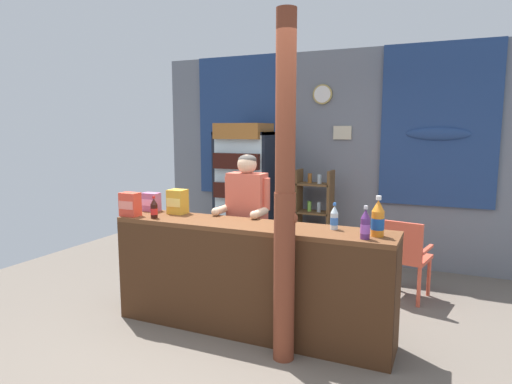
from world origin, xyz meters
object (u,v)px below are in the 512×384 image
at_px(soda_bottle_cola, 154,209).
at_px(soda_bottle_orange_soda, 378,219).
at_px(snack_box_choco_powder, 178,202).
at_px(soda_bottle_grape_soda, 365,225).
at_px(snack_box_wafer, 151,202).
at_px(bottle_shelf_rack, 314,215).
at_px(soda_bottle_iced_tea, 285,218).
at_px(shopkeeper, 247,213).
at_px(timber_post, 285,200).
at_px(soda_bottle_water, 334,218).
at_px(snack_box_crackers, 130,204).
at_px(stall_counter, 245,271).
at_px(drink_fridge, 247,187).
at_px(plastic_lawn_chair, 405,254).

bearing_deg(soda_bottle_cola, soda_bottle_orange_soda, 3.35).
xyz_separation_m(soda_bottle_orange_soda, snack_box_choco_powder, (-1.93, 0.16, -0.02)).
distance_m(soda_bottle_grape_soda, snack_box_wafer, 2.20).
relative_size(bottle_shelf_rack, soda_bottle_cola, 6.11).
distance_m(soda_bottle_cola, snack_box_choco_powder, 0.29).
bearing_deg(soda_bottle_orange_soda, bottle_shelf_rack, 117.50).
relative_size(soda_bottle_iced_tea, snack_box_wafer, 1.13).
bearing_deg(shopkeeper, timber_post, -49.25).
distance_m(timber_post, soda_bottle_water, 0.55).
bearing_deg(snack_box_crackers, soda_bottle_water, 6.51).
bearing_deg(shopkeeper, snack_box_wafer, -162.15).
distance_m(soda_bottle_cola, snack_box_crackers, 0.28).
relative_size(stall_counter, snack_box_crackers, 11.27).
xyz_separation_m(shopkeeper, soda_bottle_water, (0.97, -0.37, 0.10)).
height_order(soda_bottle_cola, snack_box_wafer, soda_bottle_cola).
bearing_deg(soda_bottle_orange_soda, soda_bottle_grape_soda, -120.27).
bearing_deg(soda_bottle_iced_tea, bottle_shelf_rack, 100.26).
height_order(bottle_shelf_rack, soda_bottle_cola, bottle_shelf_rack).
bearing_deg(drink_fridge, snack_box_choco_powder, -87.35).
distance_m(stall_counter, snack_box_choco_powder, 1.02).
bearing_deg(snack_box_wafer, stall_counter, -12.65).
bearing_deg(stall_counter, snack_box_wafer, 167.35).
height_order(plastic_lawn_chair, soda_bottle_water, soda_bottle_water).
xyz_separation_m(drink_fridge, soda_bottle_orange_soda, (2.01, -1.92, 0.08)).
relative_size(shopkeeper, snack_box_wafer, 8.45).
height_order(timber_post, shopkeeper, timber_post).
bearing_deg(bottle_shelf_rack, timber_post, -78.51).
xyz_separation_m(soda_bottle_grape_soda, soda_bottle_cola, (-1.93, 0.01, -0.02)).
height_order(stall_counter, snack_box_wafer, snack_box_wafer).
bearing_deg(stall_counter, snack_box_crackers, -178.39).
bearing_deg(drink_fridge, soda_bottle_orange_soda, -43.76).
relative_size(stall_counter, drink_fridge, 1.34).
distance_m(shopkeeper, snack_box_wafer, 0.97).
relative_size(bottle_shelf_rack, shopkeeper, 0.81).
distance_m(shopkeeper, soda_bottle_iced_tea, 0.77).
distance_m(stall_counter, soda_bottle_grape_soda, 1.13).
relative_size(timber_post, bottle_shelf_rack, 2.10).
height_order(shopkeeper, soda_bottle_water, shopkeeper).
bearing_deg(snack_box_wafer, soda_bottle_cola, -49.24).
xyz_separation_m(stall_counter, snack_box_wafer, (-1.17, 0.26, 0.49)).
relative_size(bottle_shelf_rack, soda_bottle_orange_soda, 4.01).
bearing_deg(soda_bottle_orange_soda, snack_box_wafer, 175.46).
height_order(soda_bottle_cola, snack_box_choco_powder, snack_box_choco_powder).
bearing_deg(soda_bottle_water, snack_box_wafer, 177.65).
bearing_deg(bottle_shelf_rack, snack_box_choco_powder, -110.59).
bearing_deg(bottle_shelf_rack, snack_box_wafer, -118.27).
distance_m(bottle_shelf_rack, snack_box_crackers, 2.63).
height_order(drink_fridge, soda_bottle_cola, drink_fridge).
bearing_deg(snack_box_crackers, plastic_lawn_chair, 31.67).
relative_size(timber_post, soda_bottle_grape_soda, 10.47).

